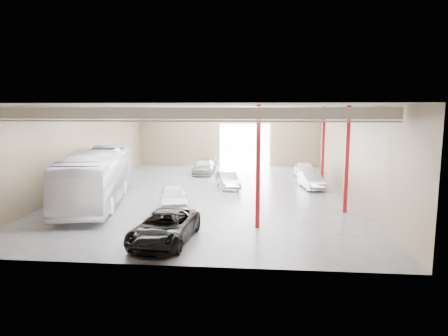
% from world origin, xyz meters
% --- Properties ---
extents(depot_shell, '(22.12, 32.12, 7.06)m').
position_xyz_m(depot_shell, '(0.13, 0.48, 4.98)').
color(depot_shell, '#4B4B51').
rests_on(depot_shell, ground).
extents(coach_bus, '(5.86, 14.05, 3.81)m').
position_xyz_m(coach_bus, '(-7.80, -4.76, 1.91)').
color(coach_bus, white).
rests_on(coach_bus, ground).
extents(black_sedan, '(3.09, 5.90, 1.58)m').
position_xyz_m(black_sedan, '(-0.90, -12.95, 0.79)').
color(black_sedan, black).
rests_on(black_sedan, ground).
extents(car_row_a, '(3.02, 5.06, 1.61)m').
position_xyz_m(car_row_a, '(-2.00, -6.00, 0.81)').
color(car_row_a, white).
rests_on(car_row_a, ground).
extents(car_row_b, '(2.60, 4.40, 1.37)m').
position_xyz_m(car_row_b, '(1.13, 1.50, 0.69)').
color(car_row_b, silver).
rests_on(car_row_b, ground).
extents(car_row_c, '(2.06, 5.05, 1.46)m').
position_xyz_m(car_row_c, '(-2.00, 9.00, 0.73)').
color(car_row_c, gray).
rests_on(car_row_c, ground).
extents(car_right_near, '(2.13, 4.37, 1.38)m').
position_xyz_m(car_right_near, '(8.30, 2.00, 0.69)').
color(car_right_near, '#B5B4B9').
rests_on(car_right_near, ground).
extents(car_right_far, '(2.05, 4.72, 1.59)m').
position_xyz_m(car_right_far, '(8.30, 7.20, 0.79)').
color(car_right_far, white).
rests_on(car_right_far, ground).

